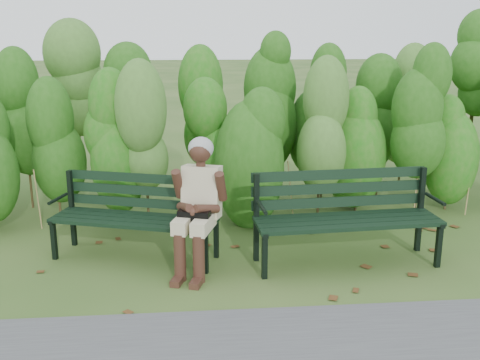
{
  "coord_description": "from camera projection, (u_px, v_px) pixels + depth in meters",
  "views": [
    {
      "loc": [
        -0.49,
        -5.03,
        2.19
      ],
      "look_at": [
        0.0,
        0.35,
        0.75
      ],
      "focal_mm": 42.0,
      "sensor_mm": 36.0,
      "label": 1
    }
  ],
  "objects": [
    {
      "name": "ground",
      "position": [
        243.0,
        264.0,
        5.45
      ],
      "size": [
        80.0,
        80.0,
        0.0
      ],
      "primitive_type": "plane",
      "color": "#2D511A"
    },
    {
      "name": "hedge_band",
      "position": [
        229.0,
        109.0,
        6.92
      ],
      "size": [
        11.04,
        1.67,
        2.42
      ],
      "color": "#47381E",
      "rests_on": "ground"
    },
    {
      "name": "leaf_litter",
      "position": [
        226.0,
        271.0,
        5.27
      ],
      "size": [
        5.77,
        2.26,
        0.01
      ],
      "color": "brown",
      "rests_on": "ground"
    },
    {
      "name": "bench_left",
      "position": [
        137.0,
        210.0,
        5.54
      ],
      "size": [
        1.7,
        0.99,
        0.81
      ],
      "color": "black",
      "rests_on": "ground"
    },
    {
      "name": "bench_right",
      "position": [
        344.0,
        210.0,
        5.41
      ],
      "size": [
        1.8,
        0.69,
        0.88
      ],
      "color": "black",
      "rests_on": "ground"
    },
    {
      "name": "seated_woman",
      "position": [
        198.0,
        198.0,
        5.18
      ],
      "size": [
        0.56,
        0.79,
        1.24
      ],
      "color": "beige",
      "rests_on": "ground"
    }
  ]
}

